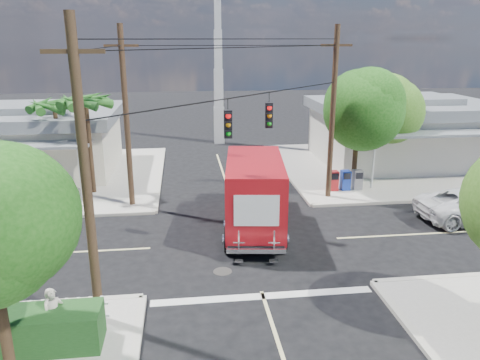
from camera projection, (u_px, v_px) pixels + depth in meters
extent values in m
plane|color=black|center=(246.00, 243.00, 19.81)|extent=(120.00, 120.00, 0.00)
cube|color=#ACA69B|center=(385.00, 166.00, 31.54)|extent=(14.00, 14.00, 0.14)
cube|color=#BAB5A5|center=(283.00, 169.00, 30.71)|extent=(0.25, 14.00, 0.14)
cube|color=#BAB5A5|center=(440.00, 200.00, 24.89)|extent=(14.00, 0.25, 0.14)
cube|color=#ACA69B|center=(46.00, 177.00, 28.94)|extent=(14.00, 14.00, 0.14)
cube|color=#BAB5A5|center=(160.00, 174.00, 29.77)|extent=(0.25, 14.00, 0.14)
cube|color=#BAB5A5|center=(6.00, 219.00, 22.30)|extent=(14.00, 0.25, 0.14)
cube|color=beige|center=(224.00, 177.00, 29.31)|extent=(0.12, 12.00, 0.01)
cube|color=beige|center=(466.00, 232.00, 20.99)|extent=(12.00, 0.12, 0.01)
cube|color=silver|center=(263.00, 296.00, 15.73)|extent=(7.50, 0.40, 0.01)
cube|color=silver|center=(402.00, 137.00, 32.15)|extent=(11.00, 8.00, 3.40)
cube|color=gray|center=(405.00, 107.00, 31.56)|extent=(11.80, 8.80, 0.70)
cube|color=gray|center=(406.00, 99.00, 31.41)|extent=(6.05, 4.40, 0.50)
cube|color=gray|center=(442.00, 133.00, 27.15)|extent=(9.90, 1.80, 0.15)
cylinder|color=silver|center=(373.00, 163.00, 26.29)|extent=(0.12, 0.12, 2.90)
cube|color=beige|center=(33.00, 146.00, 29.77)|extent=(10.00, 8.00, 3.20)
cube|color=gray|center=(29.00, 116.00, 29.20)|extent=(10.80, 8.80, 0.70)
cube|color=gray|center=(28.00, 108.00, 29.06)|extent=(5.50, 4.40, 0.50)
cube|color=gray|center=(3.00, 146.00, 24.79)|extent=(9.00, 1.80, 0.15)
cylinder|color=silver|center=(80.00, 172.00, 24.90)|extent=(0.12, 0.12, 2.70)
cube|color=silver|center=(219.00, 125.00, 38.43)|extent=(0.80, 0.80, 3.00)
cube|color=silver|center=(219.00, 88.00, 37.56)|extent=(0.70, 0.70, 3.00)
cube|color=silver|center=(218.00, 49.00, 36.69)|extent=(0.60, 0.60, 3.00)
cube|color=silver|center=(218.00, 9.00, 35.82)|extent=(0.50, 0.50, 3.00)
cylinder|color=#422D1C|center=(1.00, 311.00, 11.29)|extent=(0.28, 0.28, 3.71)
cylinder|color=#422D1C|center=(355.00, 151.00, 26.49)|extent=(0.28, 0.28, 4.10)
sphere|color=#174C0F|center=(359.00, 106.00, 25.75)|extent=(4.10, 4.10, 4.10)
sphere|color=#174C0F|center=(351.00, 101.00, 25.81)|extent=(3.33, 3.33, 3.33)
sphere|color=#174C0F|center=(367.00, 109.00, 25.54)|extent=(3.58, 3.58, 3.58)
cylinder|color=#422D1C|center=(383.00, 146.00, 28.96)|extent=(0.28, 0.28, 3.58)
sphere|color=#366918|center=(386.00, 110.00, 28.31)|extent=(3.58, 3.58, 3.58)
sphere|color=#366918|center=(379.00, 106.00, 28.39)|extent=(2.91, 2.91, 2.91)
sphere|color=#366918|center=(394.00, 112.00, 28.10)|extent=(3.14, 3.14, 3.14)
cylinder|color=#422D1C|center=(90.00, 148.00, 25.29)|extent=(0.24, 0.24, 5.00)
cone|color=#245E1E|center=(103.00, 99.00, 24.64)|extent=(0.50, 2.06, 0.98)
cone|color=#245E1E|center=(99.00, 98.00, 25.27)|extent=(1.92, 1.68, 0.98)
cone|color=#245E1E|center=(85.00, 98.00, 25.34)|extent=(2.12, 0.95, 0.98)
cone|color=#245E1E|center=(71.00, 99.00, 24.81)|extent=(1.34, 2.07, 0.98)
cone|color=#245E1E|center=(68.00, 101.00, 24.07)|extent=(1.34, 2.07, 0.98)
cone|color=#245E1E|center=(78.00, 102.00, 23.68)|extent=(2.12, 0.95, 0.98)
cone|color=#245E1E|center=(94.00, 101.00, 23.93)|extent=(1.92, 1.68, 0.98)
cylinder|color=#422D1C|center=(59.00, 147.00, 26.53)|extent=(0.24, 0.24, 4.60)
cone|color=#245E1E|center=(71.00, 104.00, 25.94)|extent=(0.50, 2.06, 0.98)
cone|color=#245E1E|center=(68.00, 102.00, 26.57)|extent=(1.92, 1.68, 0.98)
cone|color=#245E1E|center=(54.00, 102.00, 26.65)|extent=(2.12, 0.95, 0.98)
cone|color=#245E1E|center=(41.00, 103.00, 26.11)|extent=(1.34, 2.07, 0.98)
cone|color=#245E1E|center=(37.00, 105.00, 25.37)|extent=(1.34, 2.07, 0.98)
cone|color=#245E1E|center=(46.00, 106.00, 24.98)|extent=(2.12, 0.95, 0.98)
cone|color=#245E1E|center=(62.00, 106.00, 25.24)|extent=(1.92, 1.68, 0.98)
cylinder|color=#473321|center=(86.00, 182.00, 12.96)|extent=(0.28, 0.28, 9.00)
cube|color=#473321|center=(73.00, 51.00, 11.94)|extent=(1.60, 0.12, 0.12)
cylinder|color=#473321|center=(332.00, 116.00, 24.06)|extent=(0.28, 0.28, 9.00)
cube|color=#473321|center=(336.00, 45.00, 23.05)|extent=(1.60, 0.12, 0.12)
cylinder|color=#473321|center=(126.00, 120.00, 22.83)|extent=(0.28, 0.28, 9.00)
cube|color=#473321|center=(121.00, 46.00, 21.82)|extent=(1.60, 0.12, 0.12)
cylinder|color=black|center=(246.00, 96.00, 18.02)|extent=(10.43, 10.43, 0.04)
cube|color=black|center=(228.00, 124.00, 17.44)|extent=(0.30, 0.24, 1.05)
sphere|color=red|center=(228.00, 116.00, 17.21)|extent=(0.20, 0.20, 0.20)
cube|color=black|center=(269.00, 115.00, 19.47)|extent=(0.30, 0.24, 1.05)
sphere|color=red|center=(270.00, 108.00, 19.24)|extent=(0.20, 0.20, 0.20)
cube|color=silver|center=(4.00, 323.00, 13.43)|extent=(5.94, 0.05, 0.08)
cube|color=silver|center=(2.00, 310.00, 13.32)|extent=(5.94, 0.05, 0.08)
cube|color=silver|center=(103.00, 311.00, 13.72)|extent=(0.09, 0.06, 1.00)
cube|color=#A4181C|center=(333.00, 181.00, 26.19)|extent=(0.50, 0.50, 1.10)
cube|color=#1633A0|center=(345.00, 180.00, 26.27)|extent=(0.50, 0.50, 1.10)
cube|color=slate|center=(357.00, 180.00, 26.35)|extent=(0.50, 0.50, 1.10)
cube|color=black|center=(254.00, 215.00, 21.54)|extent=(3.13, 7.67, 0.24)
cube|color=#B3121A|center=(253.00, 181.00, 24.11)|extent=(2.48, 1.90, 2.10)
cube|color=black|center=(252.00, 170.00, 24.64)|extent=(2.02, 0.49, 0.91)
cube|color=silver|center=(252.00, 188.00, 25.12)|extent=(2.19, 0.39, 0.33)
cube|color=#B3121A|center=(255.00, 191.00, 20.30)|extent=(3.07, 5.80, 2.77)
cube|color=white|center=(283.00, 188.00, 20.26)|extent=(0.46, 3.41, 1.24)
cube|color=white|center=(227.00, 188.00, 20.27)|extent=(0.46, 3.41, 1.24)
cube|color=white|center=(257.00, 211.00, 17.59)|extent=(1.71, 0.24, 1.24)
cube|color=silver|center=(256.00, 250.00, 17.93)|extent=(2.30, 0.53, 0.17)
cube|color=silver|center=(239.00, 243.00, 17.70)|extent=(0.43, 0.11, 0.96)
cube|color=silver|center=(274.00, 243.00, 17.70)|extent=(0.43, 0.11, 0.96)
cylinder|color=black|center=(231.00, 196.00, 24.20)|extent=(0.44, 1.08, 1.05)
cylinder|color=black|center=(274.00, 196.00, 24.19)|extent=(0.44, 1.08, 1.05)
cylinder|color=black|center=(228.00, 240.00, 18.89)|extent=(0.44, 1.08, 1.05)
cylinder|color=black|center=(283.00, 240.00, 18.89)|extent=(0.44, 1.08, 1.05)
imported|color=silver|center=(475.00, 205.00, 22.11)|extent=(5.54, 2.76, 1.51)
imported|color=beige|center=(54.00, 316.00, 12.92)|extent=(0.71, 0.70, 1.65)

